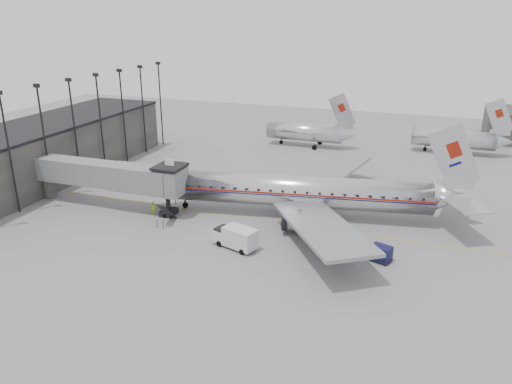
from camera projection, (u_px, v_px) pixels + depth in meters
ground at (226, 237)px, 55.99m from camera, size 160.00×160.00×0.00m
terminal at (42, 153)px, 74.31m from camera, size 12.00×46.00×8.00m
apron_line at (268, 221)px, 60.33m from camera, size 60.00×0.15×0.01m
jet_bridge at (116, 176)px, 63.12m from camera, size 21.00×6.20×7.10m
floodlight_masts at (88, 123)px, 73.38m from camera, size 0.90×42.25×15.25m
distant_aircraft_near at (306, 132)px, 92.73m from camera, size 16.39×3.20×10.26m
distant_aircraft_mid at (454, 138)px, 87.96m from camera, size 16.39×3.20×10.26m
airliner at (306, 192)px, 60.82m from camera, size 39.19×36.01×12.48m
service_van at (235, 237)px, 53.20m from camera, size 5.42×3.42×2.39m
baggage_cart_navy at (381, 253)px, 50.41m from camera, size 2.51×2.21×1.65m
baggage_cart_white at (337, 247)px, 51.50m from camera, size 2.35×1.84×1.78m
ramp_worker at (154, 208)px, 61.89m from camera, size 0.65×0.47×1.66m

